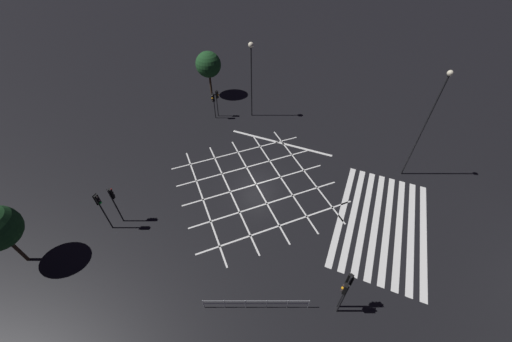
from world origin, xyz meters
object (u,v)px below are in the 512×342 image
at_px(traffic_light_sw_cross, 344,293).
at_px(street_tree_far, 208,65).
at_px(traffic_light_ne_main, 213,101).
at_px(street_lamp_east, 251,63).
at_px(traffic_light_nw_cross, 100,205).
at_px(traffic_light_ne_cross, 217,98).
at_px(street_lamp_west, 429,117).
at_px(traffic_light_nw_main, 113,199).
at_px(traffic_light_sw_main, 347,285).

height_order(traffic_light_sw_cross, street_tree_far, street_tree_far).
distance_m(traffic_light_ne_main, street_lamp_east, 6.06).
relative_size(traffic_light_sw_cross, traffic_light_nw_cross, 0.90).
height_order(traffic_light_sw_cross, traffic_light_ne_cross, traffic_light_sw_cross).
bearing_deg(street_lamp_west, traffic_light_ne_main, 85.88).
height_order(traffic_light_ne_main, street_tree_far, street_tree_far).
bearing_deg(street_tree_far, street_lamp_west, -104.76).
xyz_separation_m(traffic_light_nw_main, traffic_light_nw_cross, (-0.97, 0.24, 0.20)).
distance_m(traffic_light_sw_cross, street_lamp_east, 23.95).
bearing_deg(traffic_light_nw_main, traffic_light_sw_cross, -91.24).
height_order(traffic_light_sw_main, street_lamp_east, street_lamp_east).
height_order(traffic_light_ne_cross, traffic_light_nw_main, traffic_light_nw_main).
distance_m(traffic_light_ne_cross, traffic_light_nw_cross, 17.84).
height_order(traffic_light_sw_main, traffic_light_ne_main, traffic_light_sw_main).
height_order(traffic_light_nw_main, street_tree_far, street_tree_far).
bearing_deg(traffic_light_sw_main, street_tree_far, 45.03).
height_order(traffic_light_sw_cross, traffic_light_nw_cross, traffic_light_nw_cross).
bearing_deg(traffic_light_sw_main, traffic_light_ne_main, 47.82).
bearing_deg(street_lamp_east, traffic_light_nw_cross, 169.65).
bearing_deg(traffic_light_ne_cross, traffic_light_sw_cross, -44.25).
xyz_separation_m(traffic_light_sw_main, traffic_light_ne_main, (16.27, 17.95, -0.56)).
distance_m(traffic_light_ne_main, traffic_light_nw_cross, 17.24).
bearing_deg(traffic_light_nw_main, street_tree_far, 9.90).
bearing_deg(street_lamp_east, traffic_light_sw_cross, -143.40).
relative_size(traffic_light_nw_cross, street_tree_far, 0.69).
xyz_separation_m(traffic_light_nw_main, street_lamp_west, (14.73, -20.72, 3.75)).
relative_size(traffic_light_nw_main, street_lamp_west, 0.36).
distance_m(traffic_light_sw_main, street_lamp_east, 23.65).
distance_m(traffic_light_sw_cross, traffic_light_ne_main, 24.43).
height_order(traffic_light_sw_main, traffic_light_nw_cross, traffic_light_sw_main).
xyz_separation_m(traffic_light_ne_cross, traffic_light_sw_main, (-16.88, -17.77, 0.47)).
bearing_deg(traffic_light_ne_main, traffic_light_ne_cross, 163.55).
bearing_deg(traffic_light_ne_cross, street_lamp_west, -5.81).
height_order(street_lamp_east, street_tree_far, street_lamp_east).
bearing_deg(street_lamp_west, traffic_light_sw_cross, 167.70).
bearing_deg(traffic_light_nw_main, traffic_light_ne_cross, 0.94).
bearing_deg(street_lamp_west, traffic_light_ne_cross, 84.19).
bearing_deg(traffic_light_nw_main, street_lamp_east, -10.17).
xyz_separation_m(traffic_light_sw_main, traffic_light_nw_cross, (-0.96, 17.73, -0.05)).
distance_m(traffic_light_ne_cross, traffic_light_nw_main, 16.87).
bearing_deg(traffic_light_ne_main, traffic_light_nw_cross, 0.73).
distance_m(traffic_light_ne_main, street_tree_far, 6.16).
relative_size(traffic_light_ne_cross, street_lamp_east, 0.39).
relative_size(traffic_light_ne_main, street_lamp_west, 0.32).
xyz_separation_m(street_lamp_west, street_tree_far, (6.43, 24.42, -2.22)).
height_order(traffic_light_sw_main, traffic_light_nw_main, traffic_light_sw_main).
bearing_deg(traffic_light_nw_cross, traffic_light_nw_main, 76.27).
bearing_deg(street_lamp_east, traffic_light_nw_main, 169.83).
relative_size(traffic_light_sw_cross, street_lamp_east, 0.41).
relative_size(traffic_light_sw_cross, street_lamp_west, 0.35).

